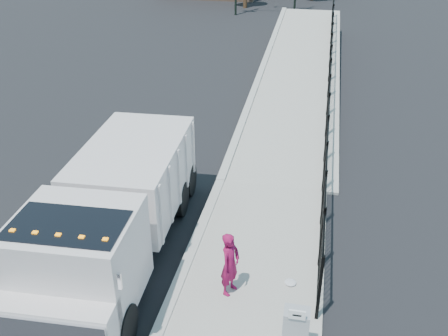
# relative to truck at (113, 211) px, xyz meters

# --- Properties ---
(ground) EXTENTS (120.00, 120.00, 0.00)m
(ground) POSITION_rel_truck_xyz_m (1.93, 0.74, -1.63)
(ground) COLOR black
(ground) RESTS_ON ground
(sidewalk) EXTENTS (3.55, 12.00, 0.12)m
(sidewalk) POSITION_rel_truck_xyz_m (3.85, -1.26, -1.57)
(sidewalk) COLOR #9E998E
(sidewalk) RESTS_ON ground
(curb) EXTENTS (0.30, 12.00, 0.16)m
(curb) POSITION_rel_truck_xyz_m (1.93, -1.26, -1.55)
(curb) COLOR #ADAAA3
(curb) RESTS_ON ground
(ramp) EXTENTS (3.95, 24.06, 3.19)m
(ramp) POSITION_rel_truck_xyz_m (4.05, 16.74, -1.63)
(ramp) COLOR #9E998E
(ramp) RESTS_ON ground
(iron_fence) EXTENTS (0.10, 28.00, 1.80)m
(iron_fence) POSITION_rel_truck_xyz_m (5.48, 12.74, -0.73)
(iron_fence) COLOR black
(iron_fence) RESTS_ON ground
(truck) EXTENTS (3.09, 8.55, 2.89)m
(truck) POSITION_rel_truck_xyz_m (0.00, 0.00, 0.00)
(truck) COLOR black
(truck) RESTS_ON ground
(worker) EXTENTS (0.61, 0.74, 1.73)m
(worker) POSITION_rel_truck_xyz_m (3.30, -0.75, -0.64)
(worker) COLOR maroon
(worker) RESTS_ON sidewalk
(utility_cabinet) EXTENTS (0.55, 0.40, 1.25)m
(utility_cabinet) POSITION_rel_truck_xyz_m (5.03, -2.43, -0.88)
(utility_cabinet) COLOR gray
(utility_cabinet) RESTS_ON sidewalk
(arrow_sign) EXTENTS (0.35, 0.04, 0.22)m
(arrow_sign) POSITION_rel_truck_xyz_m (5.03, -2.65, -0.15)
(arrow_sign) COLOR white
(arrow_sign) RESTS_ON utility_cabinet
(debris) EXTENTS (0.31, 0.31, 0.08)m
(debris) POSITION_rel_truck_xyz_m (4.78, -0.17, -1.47)
(debris) COLOR silver
(debris) RESTS_ON sidewalk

